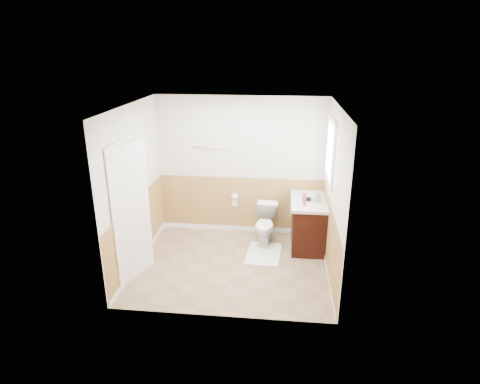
# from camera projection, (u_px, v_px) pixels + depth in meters

# --- Properties ---
(floor) EXTENTS (3.00, 3.00, 0.00)m
(floor) POSITION_uv_depth(u_px,v_px,m) (232.00, 265.00, 6.45)
(floor) COLOR #8C7051
(floor) RESTS_ON ground
(ceiling) EXTENTS (3.00, 3.00, 0.00)m
(ceiling) POSITION_uv_depth(u_px,v_px,m) (231.00, 106.00, 5.60)
(ceiling) COLOR white
(ceiling) RESTS_ON floor
(wall_back) EXTENTS (3.00, 0.00, 3.00)m
(wall_back) POSITION_uv_depth(u_px,v_px,m) (241.00, 167.00, 7.24)
(wall_back) COLOR silver
(wall_back) RESTS_ON floor
(wall_front) EXTENTS (3.00, 0.00, 3.00)m
(wall_front) POSITION_uv_depth(u_px,v_px,m) (218.00, 228.00, 4.81)
(wall_front) COLOR silver
(wall_front) RESTS_ON floor
(wall_left) EXTENTS (0.00, 3.00, 3.00)m
(wall_left) POSITION_uv_depth(u_px,v_px,m) (134.00, 188.00, 6.18)
(wall_left) COLOR silver
(wall_left) RESTS_ON floor
(wall_right) EXTENTS (0.00, 3.00, 3.00)m
(wall_right) POSITION_uv_depth(u_px,v_px,m) (334.00, 195.00, 5.87)
(wall_right) COLOR silver
(wall_right) RESTS_ON floor
(wainscot_back) EXTENTS (3.00, 0.00, 3.00)m
(wainscot_back) POSITION_uv_depth(u_px,v_px,m) (241.00, 206.00, 7.48)
(wainscot_back) COLOR tan
(wainscot_back) RESTS_ON floor
(wainscot_front) EXTENTS (3.00, 0.00, 3.00)m
(wainscot_front) POSITION_uv_depth(u_px,v_px,m) (219.00, 282.00, 5.08)
(wainscot_front) COLOR tan
(wainscot_front) RESTS_ON floor
(wainscot_left) EXTENTS (0.00, 2.60, 2.60)m
(wainscot_left) POSITION_uv_depth(u_px,v_px,m) (139.00, 232.00, 6.43)
(wainscot_left) COLOR tan
(wainscot_left) RESTS_ON floor
(wainscot_right) EXTENTS (0.00, 2.60, 2.60)m
(wainscot_right) POSITION_uv_depth(u_px,v_px,m) (329.00, 241.00, 6.13)
(wainscot_right) COLOR tan
(wainscot_right) RESTS_ON floor
(toilet) EXTENTS (0.42, 0.69, 0.68)m
(toilet) POSITION_uv_depth(u_px,v_px,m) (265.00, 225.00, 7.08)
(toilet) COLOR white
(toilet) RESTS_ON floor
(bath_mat) EXTENTS (0.60, 0.84, 0.02)m
(bath_mat) POSITION_uv_depth(u_px,v_px,m) (264.00, 254.00, 6.78)
(bath_mat) COLOR white
(bath_mat) RESTS_ON floor
(vanity_cabinet) EXTENTS (0.55, 1.10, 0.80)m
(vanity_cabinet) POSITION_uv_depth(u_px,v_px,m) (308.00, 223.00, 7.01)
(vanity_cabinet) COLOR black
(vanity_cabinet) RESTS_ON floor
(vanity_knob_left) EXTENTS (0.03, 0.03, 0.03)m
(vanity_knob_left) POSITION_uv_depth(u_px,v_px,m) (291.00, 216.00, 6.90)
(vanity_knob_left) COLOR #BABAC1
(vanity_knob_left) RESTS_ON vanity_cabinet
(vanity_knob_right) EXTENTS (0.03, 0.03, 0.03)m
(vanity_knob_right) POSITION_uv_depth(u_px,v_px,m) (291.00, 212.00, 7.08)
(vanity_knob_right) COLOR silver
(vanity_knob_right) RESTS_ON vanity_cabinet
(countertop) EXTENTS (0.60, 1.15, 0.05)m
(countertop) POSITION_uv_depth(u_px,v_px,m) (309.00, 200.00, 6.87)
(countertop) COLOR silver
(countertop) RESTS_ON vanity_cabinet
(sink_basin) EXTENTS (0.36, 0.36, 0.02)m
(sink_basin) POSITION_uv_depth(u_px,v_px,m) (309.00, 195.00, 7.00)
(sink_basin) COLOR silver
(sink_basin) RESTS_ON countertop
(faucet) EXTENTS (0.02, 0.02, 0.14)m
(faucet) POSITION_uv_depth(u_px,v_px,m) (320.00, 192.00, 6.96)
(faucet) COLOR #B7B7BD
(faucet) RESTS_ON countertop
(lotion_bottle) EXTENTS (0.05, 0.05, 0.22)m
(lotion_bottle) POSITION_uv_depth(u_px,v_px,m) (305.00, 199.00, 6.52)
(lotion_bottle) COLOR #D1365A
(lotion_bottle) RESTS_ON countertop
(soap_dispenser) EXTENTS (0.10, 0.10, 0.18)m
(soap_dispenser) POSITION_uv_depth(u_px,v_px,m) (317.00, 197.00, 6.69)
(soap_dispenser) COLOR gray
(soap_dispenser) RESTS_ON countertop
(hair_dryer_body) EXTENTS (0.14, 0.07, 0.07)m
(hair_dryer_body) POSITION_uv_depth(u_px,v_px,m) (307.00, 199.00, 6.74)
(hair_dryer_body) COLOR black
(hair_dryer_body) RESTS_ON countertop
(hair_dryer_handle) EXTENTS (0.03, 0.03, 0.07)m
(hair_dryer_handle) POSITION_uv_depth(u_px,v_px,m) (305.00, 201.00, 6.76)
(hair_dryer_handle) COLOR black
(hair_dryer_handle) RESTS_ON countertop
(mirror_panel) EXTENTS (0.02, 0.35, 0.90)m
(mirror_panel) POSITION_uv_depth(u_px,v_px,m) (327.00, 155.00, 6.80)
(mirror_panel) COLOR silver
(mirror_panel) RESTS_ON wall_right
(window_frame) EXTENTS (0.04, 0.80, 1.00)m
(window_frame) POSITION_uv_depth(u_px,v_px,m) (331.00, 151.00, 6.25)
(window_frame) COLOR white
(window_frame) RESTS_ON wall_right
(window_glass) EXTENTS (0.01, 0.70, 0.90)m
(window_glass) POSITION_uv_depth(u_px,v_px,m) (332.00, 151.00, 6.25)
(window_glass) COLOR white
(window_glass) RESTS_ON wall_right
(door) EXTENTS (0.29, 0.78, 2.04)m
(door) POSITION_uv_depth(u_px,v_px,m) (131.00, 213.00, 5.82)
(door) COLOR white
(door) RESTS_ON wall_left
(door_frame) EXTENTS (0.02, 0.92, 2.10)m
(door_frame) POSITION_uv_depth(u_px,v_px,m) (126.00, 212.00, 5.83)
(door_frame) COLOR white
(door_frame) RESTS_ON wall_left
(door_knob) EXTENTS (0.06, 0.06, 0.06)m
(door_knob) POSITION_uv_depth(u_px,v_px,m) (143.00, 209.00, 6.15)
(door_knob) COLOR silver
(door_knob) RESTS_ON door
(towel_bar) EXTENTS (0.62, 0.02, 0.02)m
(towel_bar) POSITION_uv_depth(u_px,v_px,m) (209.00, 147.00, 7.13)
(towel_bar) COLOR silver
(towel_bar) RESTS_ON wall_back
(tp_holder_bar) EXTENTS (0.14, 0.02, 0.02)m
(tp_holder_bar) POSITION_uv_depth(u_px,v_px,m) (235.00, 197.00, 7.37)
(tp_holder_bar) COLOR silver
(tp_holder_bar) RESTS_ON wall_back
(tp_roll) EXTENTS (0.10, 0.11, 0.11)m
(tp_roll) POSITION_uv_depth(u_px,v_px,m) (235.00, 197.00, 7.37)
(tp_roll) COLOR white
(tp_roll) RESTS_ON tp_holder_bar
(tp_sheet) EXTENTS (0.10, 0.01, 0.16)m
(tp_sheet) POSITION_uv_depth(u_px,v_px,m) (235.00, 202.00, 7.41)
(tp_sheet) COLOR white
(tp_sheet) RESTS_ON tp_roll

